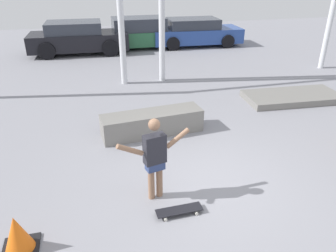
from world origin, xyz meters
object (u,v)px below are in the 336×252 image
object	(u,v)px
skateboard	(179,210)
traffic_cone	(17,234)
manual_pad	(292,97)
parked_car_green	(142,33)
skateboarder	(155,156)
parked_car_blue	(195,32)
parked_car_black	(78,38)
grind_box	(152,123)

from	to	relation	value
skateboard	traffic_cone	distance (m)	2.35
manual_pad	parked_car_green	size ratio (longest dim) A/B	0.63
skateboard	parked_car_green	bearing A→B (deg)	81.17
skateboard	skateboarder	bearing A→B (deg)	116.39
skateboard	parked_car_green	world-z (taller)	parked_car_green
manual_pad	parked_car_blue	bearing A→B (deg)	93.33
parked_car_black	grind_box	bearing A→B (deg)	-77.31
skateboard	parked_car_green	distance (m)	11.89
manual_pad	skateboarder	bearing A→B (deg)	-144.87
parked_car_green	traffic_cone	bearing A→B (deg)	-107.54
parked_car_black	manual_pad	bearing A→B (deg)	-49.01
skateboard	traffic_cone	world-z (taller)	traffic_cone
grind_box	traffic_cone	bearing A→B (deg)	-129.61
grind_box	traffic_cone	distance (m)	3.90
parked_car_blue	traffic_cone	bearing A→B (deg)	-116.04
manual_pad	parked_car_green	distance (m)	8.46
manual_pad	traffic_cone	world-z (taller)	traffic_cone
manual_pad	traffic_cone	distance (m)	8.02
skateboarder	grind_box	xyz separation A→B (m)	(0.43, 2.32, -0.55)
grind_box	parked_car_green	bearing A→B (deg)	81.51
skateboarder	parked_car_black	bearing A→B (deg)	83.10
parked_car_black	parked_car_green	size ratio (longest dim) A/B	0.98
parked_car_blue	traffic_cone	distance (m)	13.44
skateboarder	parked_car_black	xyz separation A→B (m)	(-1.17, 10.84, -0.13)
skateboarder	grind_box	distance (m)	2.43
skateboarder	parked_car_blue	bearing A→B (deg)	55.38
parked_car_green	grind_box	bearing A→B (deg)	-98.29
parked_car_black	traffic_cone	xyz separation A→B (m)	(-0.89, -11.53, -0.40)
skateboarder	manual_pad	distance (m)	5.96
skateboard	parked_car_black	world-z (taller)	parked_car_black
parked_car_blue	traffic_cone	world-z (taller)	parked_car_blue
skateboarder	parked_car_blue	xyz separation A→B (m)	(4.39, 11.10, -0.18)
skateboarder	skateboard	size ratio (longest dim) A/B	1.94
manual_pad	parked_car_black	bearing A→B (deg)	128.90
skateboarder	parked_car_green	xyz separation A→B (m)	(1.76, 11.27, -0.14)
skateboarder	grind_box	world-z (taller)	skateboarder
parked_car_green	parked_car_blue	xyz separation A→B (m)	(2.63, -0.17, -0.04)
skateboarder	traffic_cone	world-z (taller)	skateboarder
skateboarder	parked_car_green	size ratio (longest dim) A/B	0.33
skateboarder	traffic_cone	size ratio (longest dim) A/B	2.57
skateboarder	parked_car_blue	world-z (taller)	skateboarder
manual_pad	skateboard	bearing A→B (deg)	-139.38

